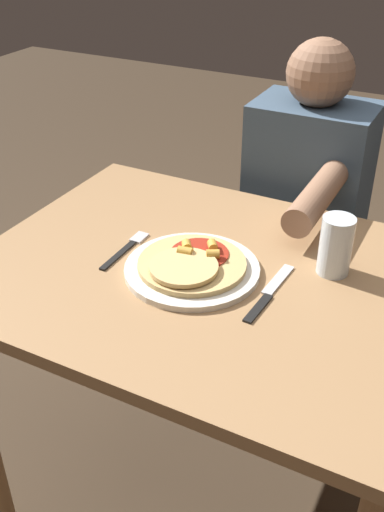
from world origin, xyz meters
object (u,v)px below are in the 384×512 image
(person_diner, at_px, (305,212))
(fork, at_px, (127,248))
(dining_table, at_px, (210,321))
(drinking_glass, at_px, (336,246))
(plate, at_px, (192,269))
(knife, at_px, (269,293))
(pizza, at_px, (191,263))

(person_diner, bearing_deg, fork, -113.35)
(dining_table, distance_m, drinking_glass, 0.32)
(plate, distance_m, drinking_glass, 0.30)
(knife, bearing_deg, person_diner, 100.23)
(person_diner, bearing_deg, knife, -79.77)
(dining_table, bearing_deg, drinking_glass, 26.81)
(fork, height_order, knife, same)
(knife, distance_m, person_diner, 0.60)
(drinking_glass, bearing_deg, person_diner, 113.79)
(pizza, distance_m, knife, 0.17)
(drinking_glass, distance_m, person_diner, 0.51)
(fork, bearing_deg, dining_table, 1.69)
(plate, bearing_deg, person_diner, 83.20)
(drinking_glass, height_order, person_diner, person_diner)
(drinking_glass, xyz_separation_m, person_diner, (-0.19, 0.44, -0.18))
(fork, distance_m, knife, 0.35)
(knife, height_order, drinking_glass, drinking_glass)
(fork, relative_size, drinking_glass, 1.36)
(pizza, distance_m, person_diner, 0.60)
(pizza, distance_m, fork, 0.18)
(drinking_glass, bearing_deg, pizza, -151.45)
(person_diner, bearing_deg, drinking_glass, -66.21)
(plate, bearing_deg, knife, -0.29)
(fork, bearing_deg, knife, -2.91)
(drinking_glass, bearing_deg, fork, -164.44)
(pizza, height_order, fork, pizza)
(fork, height_order, person_diner, person_diner)
(fork, bearing_deg, drinking_glass, 15.56)
(pizza, bearing_deg, drinking_glass, 28.55)
(dining_table, xyz_separation_m, knife, (0.14, -0.02, 0.14))
(dining_table, relative_size, plate, 3.52)
(plate, xyz_separation_m, drinking_glass, (0.26, 0.14, 0.06))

